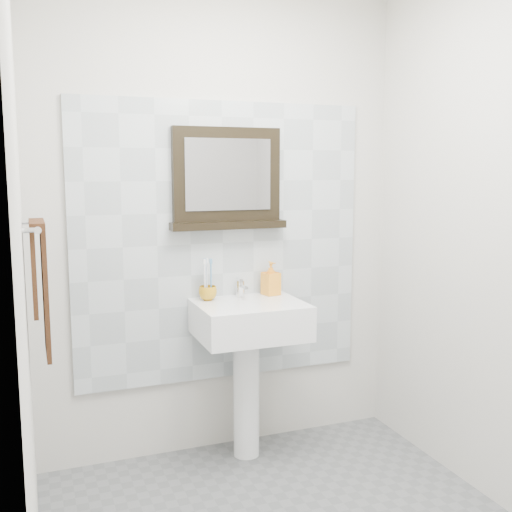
{
  "coord_description": "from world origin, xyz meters",
  "views": [
    {
      "loc": [
        -0.98,
        -1.98,
        1.54
      ],
      "look_at": [
        -0.01,
        0.55,
        1.15
      ],
      "focal_mm": 42.0,
      "sensor_mm": 36.0,
      "label": 1
    }
  ],
  "objects_px": {
    "toothbrush_cup": "(208,293)",
    "soap_dispenser": "(271,278)",
    "pedestal_sink": "(249,336)",
    "framed_mirror": "(227,181)",
    "hand_towel": "(40,278)"
  },
  "relations": [
    {
      "from": "toothbrush_cup",
      "to": "soap_dispenser",
      "type": "bearing_deg",
      "value": 1.3
    },
    {
      "from": "pedestal_sink",
      "to": "soap_dispenser",
      "type": "xyz_separation_m",
      "value": [
        0.18,
        0.13,
        0.28
      ]
    },
    {
      "from": "pedestal_sink",
      "to": "framed_mirror",
      "type": "height_order",
      "value": "framed_mirror"
    },
    {
      "from": "hand_towel",
      "to": "pedestal_sink",
      "type": "bearing_deg",
      "value": 17.53
    },
    {
      "from": "framed_mirror",
      "to": "hand_towel",
      "type": "distance_m",
      "value": 1.15
    },
    {
      "from": "pedestal_sink",
      "to": "soap_dispenser",
      "type": "height_order",
      "value": "soap_dispenser"
    },
    {
      "from": "soap_dispenser",
      "to": "toothbrush_cup",
      "type": "bearing_deg",
      "value": 169.17
    },
    {
      "from": "pedestal_sink",
      "to": "hand_towel",
      "type": "bearing_deg",
      "value": -162.47
    },
    {
      "from": "framed_mirror",
      "to": "hand_towel",
      "type": "relative_size",
      "value": 1.14
    },
    {
      "from": "toothbrush_cup",
      "to": "hand_towel",
      "type": "relative_size",
      "value": 0.17
    },
    {
      "from": "soap_dispenser",
      "to": "hand_towel",
      "type": "bearing_deg",
      "value": -171.29
    },
    {
      "from": "toothbrush_cup",
      "to": "soap_dispenser",
      "type": "distance_m",
      "value": 0.37
    },
    {
      "from": "framed_mirror",
      "to": "hand_towel",
      "type": "bearing_deg",
      "value": -152.18
    },
    {
      "from": "toothbrush_cup",
      "to": "framed_mirror",
      "type": "height_order",
      "value": "framed_mirror"
    },
    {
      "from": "toothbrush_cup",
      "to": "framed_mirror",
      "type": "xyz_separation_m",
      "value": [
        0.13,
        0.06,
        0.58
      ]
    }
  ]
}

